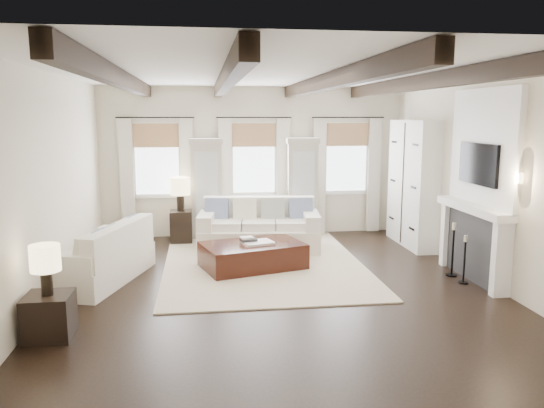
{
  "coord_description": "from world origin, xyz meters",
  "views": [
    {
      "loc": [
        -1.11,
        -7.68,
        2.58
      ],
      "look_at": [
        0.02,
        0.84,
        1.15
      ],
      "focal_mm": 35.0,
      "sensor_mm": 36.0,
      "label": 1
    }
  ],
  "objects": [
    {
      "name": "book_upper",
      "position": [
        -0.38,
        1.11,
        0.53
      ],
      "size": [
        0.26,
        0.23,
        0.03
      ],
      "primitive_type": "cube",
      "rotation": [
        0.0,
        0.0,
        0.29
      ],
      "color": "beige",
      "rests_on": "book_lower"
    },
    {
      "name": "lamp_front",
      "position": [
        -2.93,
        -1.48,
        0.93
      ],
      "size": [
        0.35,
        0.35,
        0.59
      ],
      "color": "black",
      "rests_on": "side_table_front"
    },
    {
      "name": "ottoman",
      "position": [
        -0.28,
        1.09,
        0.22
      ],
      "size": [
        1.89,
        1.47,
        0.44
      ],
      "primitive_type": "cube",
      "rotation": [
        0.0,
        0.0,
        0.29
      ],
      "color": "black",
      "rests_on": "ground"
    },
    {
      "name": "candlestick_near",
      "position": [
        2.9,
        -0.17,
        0.32
      ],
      "size": [
        0.15,
        0.15,
        0.76
      ],
      "color": "black",
      "rests_on": "ground"
    },
    {
      "name": "ground",
      "position": [
        0.0,
        0.0,
        0.0
      ],
      "size": [
        7.5,
        7.5,
        0.0
      ],
      "primitive_type": "plane",
      "color": "black",
      "rests_on": "ground"
    },
    {
      "name": "lamp_back",
      "position": [
        -1.56,
        3.14,
        1.13
      ],
      "size": [
        0.4,
        0.4,
        0.69
      ],
      "color": "black",
      "rests_on": "side_table_back"
    },
    {
      "name": "room_shell",
      "position": [
        0.75,
        0.9,
        1.89
      ],
      "size": [
        6.54,
        7.54,
        3.22
      ],
      "color": "beige",
      "rests_on": "ground"
    },
    {
      "name": "book_lower",
      "position": [
        -0.35,
        1.1,
        0.5
      ],
      "size": [
        0.31,
        0.27,
        0.04
      ],
      "primitive_type": "cube",
      "rotation": [
        0.0,
        0.0,
        0.29
      ],
      "color": "#262628",
      "rests_on": "tray"
    },
    {
      "name": "sofa_back",
      "position": [
        -0.04,
        2.39,
        0.4
      ],
      "size": [
        2.42,
        1.3,
        0.99
      ],
      "color": "white",
      "rests_on": "ground"
    },
    {
      "name": "side_table_back",
      "position": [
        -1.56,
        3.14,
        0.33
      ],
      "size": [
        0.44,
        0.44,
        0.66
      ],
      "primitive_type": "cube",
      "color": "black",
      "rests_on": "ground"
    },
    {
      "name": "sofa_left",
      "position": [
        -2.68,
        0.69,
        0.37
      ],
      "size": [
        1.57,
        2.33,
        0.91
      ],
      "color": "white",
      "rests_on": "ground"
    },
    {
      "name": "tray",
      "position": [
        -0.2,
        1.05,
        0.46
      ],
      "size": [
        0.59,
        0.51,
        0.04
      ],
      "primitive_type": "cube",
      "rotation": [
        0.0,
        0.0,
        0.29
      ],
      "color": "white",
      "rests_on": "ottoman"
    },
    {
      "name": "side_table_front",
      "position": [
        -2.93,
        -1.48,
        0.26
      ],
      "size": [
        0.53,
        0.53,
        0.53
      ],
      "primitive_type": "cube",
      "color": "black",
      "rests_on": "ground"
    },
    {
      "name": "area_rug",
      "position": [
        -0.08,
        1.33,
        0.01
      ],
      "size": [
        3.43,
        4.51,
        0.02
      ],
      "primitive_type": "cube",
      "color": "beige",
      "rests_on": "ground"
    },
    {
      "name": "candlestick_far",
      "position": [
        2.9,
        0.22,
        0.36
      ],
      "size": [
        0.18,
        0.18,
        0.88
      ],
      "color": "black",
      "rests_on": "ground"
    }
  ]
}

